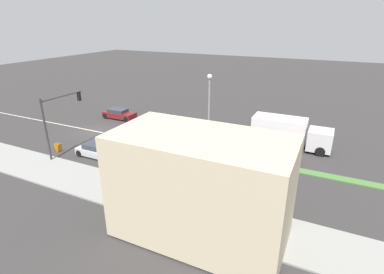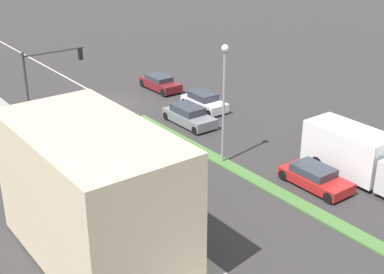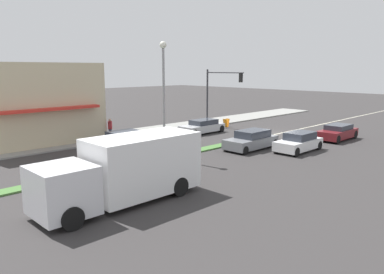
{
  "view_description": "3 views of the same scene",
  "coord_description": "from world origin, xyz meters",
  "px_view_note": "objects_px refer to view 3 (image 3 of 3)",
  "views": [
    {
      "loc": [
        23.92,
        23.66,
        11.82
      ],
      "look_at": [
        0.69,
        12.47,
        1.68
      ],
      "focal_mm": 28.0,
      "sensor_mm": 36.0,
      "label": 1
    },
    {
      "loc": [
        19.54,
        36.7,
        14.6
      ],
      "look_at": [
        1.84,
        13.13,
        1.97
      ],
      "focal_mm": 50.0,
      "sensor_mm": 36.0,
      "label": 2
    },
    {
      "loc": [
        -18.26,
        29.24,
        5.81
      ],
      "look_at": [
        -1.47,
        12.75,
        1.48
      ],
      "focal_mm": 35.0,
      "sensor_mm": 36.0,
      "label": 3
    }
  ],
  "objects_px": {
    "suv_grey": "(251,140)",
    "coupe_blue": "(122,139)",
    "pedestrian": "(110,128)",
    "warning_aframe_sign": "(226,123)",
    "traffic_signal_main": "(218,88)",
    "van_white": "(299,142)",
    "sedan_silver": "(202,127)",
    "delivery_truck": "(126,169)",
    "hatchback_red": "(109,173)",
    "street_lamp": "(164,85)",
    "sedan_maroon": "(337,132)"
  },
  "relations": [
    {
      "from": "suv_grey",
      "to": "coupe_blue",
      "type": "bearing_deg",
      "value": 41.44
    },
    {
      "from": "pedestrian",
      "to": "warning_aframe_sign",
      "type": "distance_m",
      "value": 12.28
    },
    {
      "from": "traffic_signal_main",
      "to": "van_white",
      "type": "distance_m",
      "value": 12.22
    },
    {
      "from": "sedan_silver",
      "to": "coupe_blue",
      "type": "xyz_separation_m",
      "value": [
        0.0,
        8.67,
        -0.02
      ]
    },
    {
      "from": "traffic_signal_main",
      "to": "delivery_truck",
      "type": "bearing_deg",
      "value": 121.01
    },
    {
      "from": "traffic_signal_main",
      "to": "sedan_silver",
      "type": "xyz_separation_m",
      "value": [
        -1.12,
        3.35,
        -3.3
      ]
    },
    {
      "from": "sedan_silver",
      "to": "van_white",
      "type": "height_order",
      "value": "van_white"
    },
    {
      "from": "warning_aframe_sign",
      "to": "coupe_blue",
      "type": "distance_m",
      "value": 13.02
    },
    {
      "from": "hatchback_red",
      "to": "suv_grey",
      "type": "distance_m",
      "value": 11.97
    },
    {
      "from": "warning_aframe_sign",
      "to": "delivery_truck",
      "type": "bearing_deg",
      "value": 119.1
    },
    {
      "from": "van_white",
      "to": "sedan_silver",
      "type": "bearing_deg",
      "value": -2.93
    },
    {
      "from": "street_lamp",
      "to": "suv_grey",
      "type": "relative_size",
      "value": 1.69
    },
    {
      "from": "van_white",
      "to": "hatchback_red",
      "type": "xyz_separation_m",
      "value": [
        2.8,
        13.77,
        -0.06
      ]
    },
    {
      "from": "pedestrian",
      "to": "hatchback_red",
      "type": "distance_m",
      "value": 12.17
    },
    {
      "from": "pedestrian",
      "to": "sedan_maroon",
      "type": "xyz_separation_m",
      "value": [
        -13.05,
        -13.42,
        -0.37
      ]
    },
    {
      "from": "street_lamp",
      "to": "sedan_silver",
      "type": "height_order",
      "value": "street_lamp"
    },
    {
      "from": "warning_aframe_sign",
      "to": "sedan_silver",
      "type": "xyz_separation_m",
      "value": [
        -0.84,
        4.32,
        0.18
      ]
    },
    {
      "from": "hatchback_red",
      "to": "sedan_maroon",
      "type": "height_order",
      "value": "sedan_maroon"
    },
    {
      "from": "pedestrian",
      "to": "sedan_maroon",
      "type": "relative_size",
      "value": 0.4
    },
    {
      "from": "warning_aframe_sign",
      "to": "coupe_blue",
      "type": "bearing_deg",
      "value": 93.7
    },
    {
      "from": "sedan_silver",
      "to": "van_white",
      "type": "relative_size",
      "value": 1.09
    },
    {
      "from": "pedestrian",
      "to": "coupe_blue",
      "type": "distance_m",
      "value": 3.21
    },
    {
      "from": "van_white",
      "to": "coupe_blue",
      "type": "bearing_deg",
      "value": 39.22
    },
    {
      "from": "warning_aframe_sign",
      "to": "sedan_silver",
      "type": "height_order",
      "value": "sedan_silver"
    },
    {
      "from": "street_lamp",
      "to": "suv_grey",
      "type": "bearing_deg",
      "value": -108.89
    },
    {
      "from": "van_white",
      "to": "pedestrian",
      "type": "bearing_deg",
      "value": 28.99
    },
    {
      "from": "street_lamp",
      "to": "van_white",
      "type": "height_order",
      "value": "street_lamp"
    },
    {
      "from": "street_lamp",
      "to": "hatchback_red",
      "type": "height_order",
      "value": "street_lamp"
    },
    {
      "from": "traffic_signal_main",
      "to": "street_lamp",
      "type": "bearing_deg",
      "value": 116.86
    },
    {
      "from": "traffic_signal_main",
      "to": "sedan_maroon",
      "type": "xyz_separation_m",
      "value": [
        -11.12,
        -2.33,
        -3.28
      ]
    },
    {
      "from": "street_lamp",
      "to": "coupe_blue",
      "type": "distance_m",
      "value": 6.53
    },
    {
      "from": "street_lamp",
      "to": "delivery_truck",
      "type": "xyz_separation_m",
      "value": [
        -5.0,
        6.41,
        -3.31
      ]
    },
    {
      "from": "coupe_blue",
      "to": "suv_grey",
      "type": "height_order",
      "value": "suv_grey"
    },
    {
      "from": "hatchback_red",
      "to": "warning_aframe_sign",
      "type": "bearing_deg",
      "value": -66.63
    },
    {
      "from": "pedestrian",
      "to": "suv_grey",
      "type": "bearing_deg",
      "value": -152.11
    },
    {
      "from": "hatchback_red",
      "to": "pedestrian",
      "type": "bearing_deg",
      "value": -32.55
    },
    {
      "from": "traffic_signal_main",
      "to": "street_lamp",
      "type": "distance_m",
      "value": 13.59
    },
    {
      "from": "delivery_truck",
      "to": "suv_grey",
      "type": "bearing_deg",
      "value": -77.69
    },
    {
      "from": "sedan_silver",
      "to": "sedan_maroon",
      "type": "xyz_separation_m",
      "value": [
        -10.0,
        -5.68,
        0.02
      ]
    },
    {
      "from": "coupe_blue",
      "to": "suv_grey",
      "type": "bearing_deg",
      "value": -138.56
    },
    {
      "from": "traffic_signal_main",
      "to": "sedan_silver",
      "type": "bearing_deg",
      "value": 108.55
    },
    {
      "from": "traffic_signal_main",
      "to": "van_white",
      "type": "relative_size",
      "value": 1.4
    },
    {
      "from": "delivery_truck",
      "to": "sedan_maroon",
      "type": "bearing_deg",
      "value": -90.0
    },
    {
      "from": "delivery_truck",
      "to": "hatchback_red",
      "type": "bearing_deg",
      "value": -17.22
    },
    {
      "from": "street_lamp",
      "to": "warning_aframe_sign",
      "type": "bearing_deg",
      "value": -65.92
    },
    {
      "from": "coupe_blue",
      "to": "hatchback_red",
      "type": "bearing_deg",
      "value": 142.06
    },
    {
      "from": "coupe_blue",
      "to": "traffic_signal_main",
      "type": "bearing_deg",
      "value": -84.66
    },
    {
      "from": "delivery_truck",
      "to": "van_white",
      "type": "height_order",
      "value": "delivery_truck"
    },
    {
      "from": "van_white",
      "to": "suv_grey",
      "type": "height_order",
      "value": "suv_grey"
    },
    {
      "from": "warning_aframe_sign",
      "to": "van_white",
      "type": "height_order",
      "value": "van_white"
    }
  ]
}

